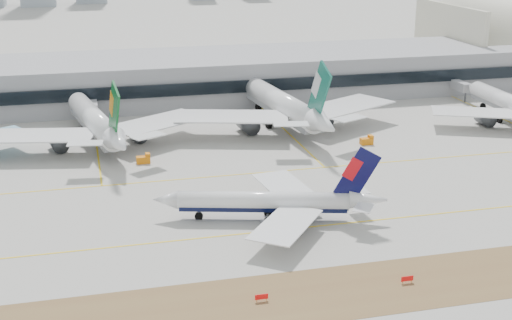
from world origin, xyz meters
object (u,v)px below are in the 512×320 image
object	(u,v)px
widebody_eva	(97,123)
widebody_cathay	(284,106)
taxiing_airliner	(272,202)
terminal	(193,77)

from	to	relation	value
widebody_eva	widebody_cathay	xyz separation A→B (m)	(55.42, 4.23, 0.59)
taxiing_airliner	terminal	xyz separation A→B (m)	(2.22, 114.36, 3.55)
taxiing_airliner	widebody_cathay	bearing A→B (deg)	-92.43
widebody_cathay	taxiing_airliner	bearing A→B (deg)	155.64
widebody_eva	terminal	distance (m)	61.48
taxiing_airliner	widebody_eva	bearing A→B (deg)	-46.99
taxiing_airliner	widebody_cathay	world-z (taller)	widebody_cathay
taxiing_airliner	widebody_eva	xyz separation A→B (m)	(-33.06, 64.04, 2.19)
taxiing_airliner	terminal	bearing A→B (deg)	-75.41
taxiing_airliner	widebody_cathay	distance (m)	71.89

